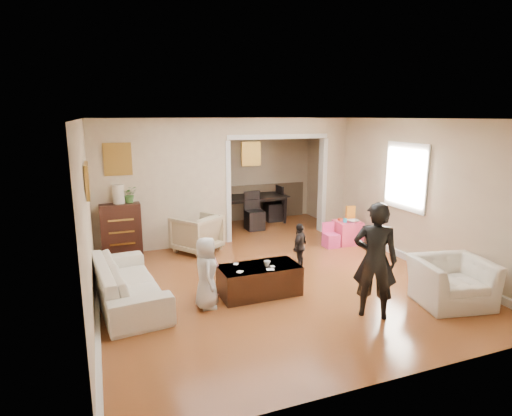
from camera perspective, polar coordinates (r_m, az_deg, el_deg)
name	(u,v)px	position (r m, az deg, el deg)	size (l,w,h in m)	color
floor	(260,268)	(7.54, 0.55, -8.12)	(7.00, 7.00, 0.00)	#AC5E2C
partition_left	(163,185)	(8.57, -12.52, 3.07)	(2.75, 0.18, 2.60)	beige
partition_right	(331,175)	(9.88, 10.20, 4.37)	(0.55, 0.18, 2.60)	beige
partition_header	(277,126)	(9.15, 2.92, 11.01)	(2.22, 0.18, 0.35)	beige
window_pane	(406,177)	(8.22, 19.71, 4.02)	(0.03, 0.95, 1.10)	white
framed_art_partition	(118,159)	(8.32, -18.25, 6.30)	(0.45, 0.03, 0.55)	brown
framed_art_sofa_wall	(87,181)	(6.04, -21.90, 3.48)	(0.03, 0.55, 0.40)	brown
framed_art_alcove	(251,154)	(10.71, -0.68, 7.33)	(0.45, 0.03, 0.55)	brown
sofa	(128,282)	(6.41, -16.99, -9.56)	(2.09, 0.82, 0.61)	white
armchair_back	(197,233)	(8.42, -8.06, -3.40)	(0.79, 0.81, 0.74)	tan
armchair_front	(451,282)	(6.70, 24.93, -9.03)	(1.00, 0.88, 0.65)	white
dresser	(121,229)	(8.49, -17.83, -2.77)	(0.74, 0.42, 1.02)	black
table_lamp	(119,194)	(8.34, -18.14, 1.82)	(0.22, 0.22, 0.36)	beige
potted_plant	(130,194)	(8.36, -16.76, 1.78)	(0.29, 0.25, 0.32)	#487A36
coffee_table	(259,280)	(6.42, 0.46, -9.74)	(1.19, 0.60, 0.45)	#3B2013
coffee_cup	(267,264)	(6.32, 1.48, -7.53)	(0.09, 0.09, 0.09)	white
play_table	(347,232)	(9.08, 12.27, -3.24)	(0.50, 0.50, 0.48)	#FD4271
cereal_box	(350,213)	(9.13, 12.67, -0.65)	(0.20, 0.07, 0.30)	yellow
cyan_cup	(345,220)	(8.92, 11.99, -1.66)	(0.08, 0.08, 0.08)	#2AB1D2
toy_block	(340,219)	(9.05, 11.30, -1.52)	(0.08, 0.06, 0.05)	red
play_bowl	(353,221)	(8.95, 13.04, -1.75)	(0.22, 0.22, 0.05)	silver
dining_table	(245,210)	(10.52, -1.44, -0.22)	(1.99, 1.11, 0.70)	black
adult_person	(375,260)	(5.78, 15.84, -6.82)	(0.57, 0.38, 1.57)	black
child_kneel_a	(206,273)	(5.94, -6.75, -8.71)	(0.50, 0.32, 1.02)	silver
child_kneel_b	(209,267)	(6.42, -6.42, -7.89)	(0.41, 0.32, 0.85)	#CE808D
child_toddler	(300,246)	(7.41, 5.95, -5.19)	(0.49, 0.20, 0.83)	black
craft_papers	(257,267)	(6.28, 0.10, -8.03)	(0.66, 0.51, 0.00)	white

